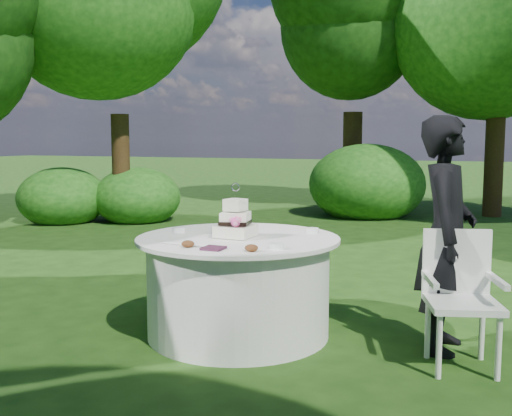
{
  "coord_description": "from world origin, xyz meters",
  "views": [
    {
      "loc": [
        1.89,
        -4.12,
        1.51
      ],
      "look_at": [
        0.15,
        0.0,
        1.0
      ],
      "focal_mm": 42.0,
      "sensor_mm": 36.0,
      "label": 1
    }
  ],
  "objects_px": {
    "guest": "(446,234)",
    "table": "(238,285)",
    "napkins": "(213,248)",
    "cake": "(235,223)",
    "chair": "(460,289)"
  },
  "relations": [
    {
      "from": "table",
      "to": "chair",
      "type": "bearing_deg",
      "value": 0.3
    },
    {
      "from": "napkins",
      "to": "cake",
      "type": "relative_size",
      "value": 0.34
    },
    {
      "from": "guest",
      "to": "table",
      "type": "bearing_deg",
      "value": 99.41
    },
    {
      "from": "guest",
      "to": "table",
      "type": "distance_m",
      "value": 1.59
    },
    {
      "from": "guest",
      "to": "napkins",
      "type": "bearing_deg",
      "value": 118.81
    },
    {
      "from": "guest",
      "to": "chair",
      "type": "bearing_deg",
      "value": -156.15
    },
    {
      "from": "napkins",
      "to": "table",
      "type": "bearing_deg",
      "value": 96.89
    },
    {
      "from": "napkins",
      "to": "chair",
      "type": "bearing_deg",
      "value": 19.6
    },
    {
      "from": "guest",
      "to": "cake",
      "type": "distance_m",
      "value": 1.54
    },
    {
      "from": "napkins",
      "to": "chair",
      "type": "relative_size",
      "value": 0.15
    },
    {
      "from": "cake",
      "to": "chair",
      "type": "relative_size",
      "value": 0.46
    },
    {
      "from": "napkins",
      "to": "guest",
      "type": "height_order",
      "value": "guest"
    },
    {
      "from": "table",
      "to": "chair",
      "type": "xyz_separation_m",
      "value": [
        1.63,
        0.01,
        0.13
      ]
    },
    {
      "from": "napkins",
      "to": "cake",
      "type": "bearing_deg",
      "value": 98.18
    },
    {
      "from": "table",
      "to": "cake",
      "type": "relative_size",
      "value": 3.78
    }
  ]
}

